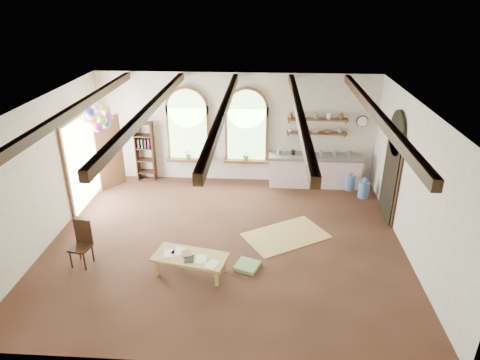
# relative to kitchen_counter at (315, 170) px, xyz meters

# --- Properties ---
(floor) EXTENTS (8.00, 8.00, 0.00)m
(floor) POSITION_rel_kitchen_counter_xyz_m (-2.30, -3.20, -0.48)
(floor) COLOR #532F22
(floor) RESTS_ON ground
(ceiling_beams) EXTENTS (6.20, 6.80, 0.18)m
(ceiling_beams) POSITION_rel_kitchen_counter_xyz_m (-2.30, -3.20, 2.62)
(ceiling_beams) COLOR #331F10
(ceiling_beams) RESTS_ON ceiling
(window_left) EXTENTS (1.30, 0.28, 2.20)m
(window_left) POSITION_rel_kitchen_counter_xyz_m (-3.70, 0.23, 1.16)
(window_left) COLOR brown
(window_left) RESTS_ON floor
(window_right) EXTENTS (1.30, 0.28, 2.20)m
(window_right) POSITION_rel_kitchen_counter_xyz_m (-2.00, 0.23, 1.16)
(window_right) COLOR brown
(window_right) RESTS_ON floor
(left_doorway) EXTENTS (0.10, 1.90, 2.50)m
(left_doorway) POSITION_rel_kitchen_counter_xyz_m (-6.25, -1.40, 0.67)
(left_doorway) COLOR brown
(left_doorway) RESTS_ON floor
(right_doorway) EXTENTS (0.10, 1.30, 2.40)m
(right_doorway) POSITION_rel_kitchen_counter_xyz_m (1.65, -1.70, 0.62)
(right_doorway) COLOR black
(right_doorway) RESTS_ON floor
(kitchen_counter) EXTENTS (2.68, 0.62, 0.94)m
(kitchen_counter) POSITION_rel_kitchen_counter_xyz_m (0.00, 0.00, 0.00)
(kitchen_counter) COLOR silver
(kitchen_counter) RESTS_ON floor
(wall_shelf_lower) EXTENTS (1.70, 0.24, 0.04)m
(wall_shelf_lower) POSITION_rel_kitchen_counter_xyz_m (0.00, 0.18, 1.07)
(wall_shelf_lower) COLOR brown
(wall_shelf_lower) RESTS_ON wall_back
(wall_shelf_upper) EXTENTS (1.70, 0.24, 0.04)m
(wall_shelf_upper) POSITION_rel_kitchen_counter_xyz_m (0.00, 0.18, 1.47)
(wall_shelf_upper) COLOR brown
(wall_shelf_upper) RESTS_ON wall_back
(wall_clock) EXTENTS (0.32, 0.04, 0.32)m
(wall_clock) POSITION_rel_kitchen_counter_xyz_m (1.25, 0.25, 1.42)
(wall_clock) COLOR black
(wall_clock) RESTS_ON wall_back
(bookshelf) EXTENTS (0.53, 0.32, 1.80)m
(bookshelf) POSITION_rel_kitchen_counter_xyz_m (-5.00, 0.12, 0.42)
(bookshelf) COLOR #331F10
(bookshelf) RESTS_ON floor
(coffee_table) EXTENTS (1.58, 0.97, 0.42)m
(coffee_table) POSITION_rel_kitchen_counter_xyz_m (-2.90, -4.43, -0.10)
(coffee_table) COLOR tan
(coffee_table) RESTS_ON floor
(side_chair) EXTENTS (0.45, 0.45, 0.99)m
(side_chair) POSITION_rel_kitchen_counter_xyz_m (-5.22, -4.25, -0.19)
(side_chair) COLOR #331F10
(side_chair) RESTS_ON floor
(floor_mat) EXTENTS (2.18, 1.95, 0.02)m
(floor_mat) POSITION_rel_kitchen_counter_xyz_m (-0.91, -2.88, -0.47)
(floor_mat) COLOR #D8BA6C
(floor_mat) RESTS_ON floor
(floor_cushion) EXTENTS (0.59, 0.59, 0.08)m
(floor_cushion) POSITION_rel_kitchen_counter_xyz_m (-1.76, -4.17, -0.44)
(floor_cushion) COLOR #7AA16F
(floor_cushion) RESTS_ON floor
(water_jug_a) EXTENTS (0.31, 0.31, 0.59)m
(water_jug_a) POSITION_rel_kitchen_counter_xyz_m (1.30, -0.70, -0.22)
(water_jug_a) COLOR #5177AF
(water_jug_a) RESTS_ON floor
(water_jug_b) EXTENTS (0.31, 0.31, 0.60)m
(water_jug_b) POSITION_rel_kitchen_counter_xyz_m (1.00, -0.21, -0.22)
(water_jug_b) COLOR #5177AF
(water_jug_b) RESTS_ON floor
(balloon_cluster) EXTENTS (0.81, 0.91, 1.15)m
(balloon_cluster) POSITION_rel_kitchen_counter_xyz_m (-5.71, -1.28, 1.85)
(balloon_cluster) COLOR white
(balloon_cluster) RESTS_ON floor
(table_book) EXTENTS (0.25, 0.29, 0.02)m
(table_book) POSITION_rel_kitchen_counter_xyz_m (-3.06, -4.41, -0.04)
(table_book) COLOR olive
(table_book) RESTS_ON coffee_table
(tablet) EXTENTS (0.21, 0.28, 0.01)m
(tablet) POSITION_rel_kitchen_counter_xyz_m (-2.90, -4.54, -0.05)
(tablet) COLOR black
(tablet) RESTS_ON coffee_table
(potted_plant_left) EXTENTS (0.27, 0.23, 0.30)m
(potted_plant_left) POSITION_rel_kitchen_counter_xyz_m (-3.70, 0.12, 0.37)
(potted_plant_left) COLOR #598C4C
(potted_plant_left) RESTS_ON window_left
(potted_plant_right) EXTENTS (0.27, 0.23, 0.30)m
(potted_plant_right) POSITION_rel_kitchen_counter_xyz_m (-2.00, 0.12, 0.37)
(potted_plant_right) COLOR #598C4C
(potted_plant_right) RESTS_ON window_right
(shelf_cup_a) EXTENTS (0.12, 0.10, 0.10)m
(shelf_cup_a) POSITION_rel_kitchen_counter_xyz_m (-0.75, 0.18, 1.14)
(shelf_cup_a) COLOR white
(shelf_cup_a) RESTS_ON wall_shelf_lower
(shelf_cup_b) EXTENTS (0.10, 0.10, 0.09)m
(shelf_cup_b) POSITION_rel_kitchen_counter_xyz_m (-0.40, 0.18, 1.14)
(shelf_cup_b) COLOR beige
(shelf_cup_b) RESTS_ON wall_shelf_lower
(shelf_bowl_a) EXTENTS (0.22, 0.22, 0.05)m
(shelf_bowl_a) POSITION_rel_kitchen_counter_xyz_m (-0.05, 0.18, 1.12)
(shelf_bowl_a) COLOR beige
(shelf_bowl_a) RESTS_ON wall_shelf_lower
(shelf_bowl_b) EXTENTS (0.20, 0.20, 0.06)m
(shelf_bowl_b) POSITION_rel_kitchen_counter_xyz_m (0.30, 0.18, 1.12)
(shelf_bowl_b) COLOR #8C664C
(shelf_bowl_b) RESTS_ON wall_shelf_lower
(shelf_vase) EXTENTS (0.18, 0.18, 0.19)m
(shelf_vase) POSITION_rel_kitchen_counter_xyz_m (0.65, 0.18, 1.19)
(shelf_vase) COLOR slate
(shelf_vase) RESTS_ON wall_shelf_lower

